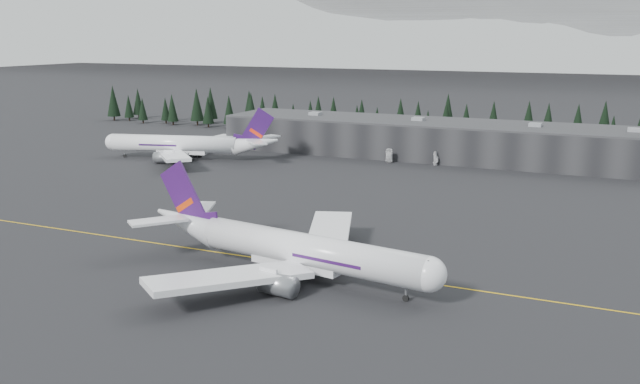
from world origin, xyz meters
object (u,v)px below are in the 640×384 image
at_px(jet_parked, 189,145).
at_px(gse_vehicle_b, 436,163).
at_px(jet_main, 285,247).
at_px(terminal, 445,140).
at_px(gse_vehicle_a, 389,161).

relative_size(jet_parked, gse_vehicle_b, 13.21).
bearing_deg(jet_main, terminal, 101.07).
bearing_deg(gse_vehicle_a, gse_vehicle_b, -1.27).
distance_m(jet_parked, gse_vehicle_b, 84.21).
bearing_deg(jet_parked, jet_main, 118.04).
height_order(jet_main, jet_parked, jet_main).
bearing_deg(jet_parked, gse_vehicle_b, -177.68).
bearing_deg(terminal, jet_parked, -153.07).
relative_size(jet_parked, gse_vehicle_a, 12.56).
xyz_separation_m(jet_main, jet_parked, (-85.28, 92.97, -0.03)).
xyz_separation_m(jet_main, gse_vehicle_a, (-20.43, 115.48, -4.54)).
relative_size(terminal, gse_vehicle_b, 34.44).
distance_m(terminal, jet_parked, 88.84).
bearing_deg(terminal, gse_vehicle_b, -85.30).
distance_m(jet_main, gse_vehicle_b, 117.47).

